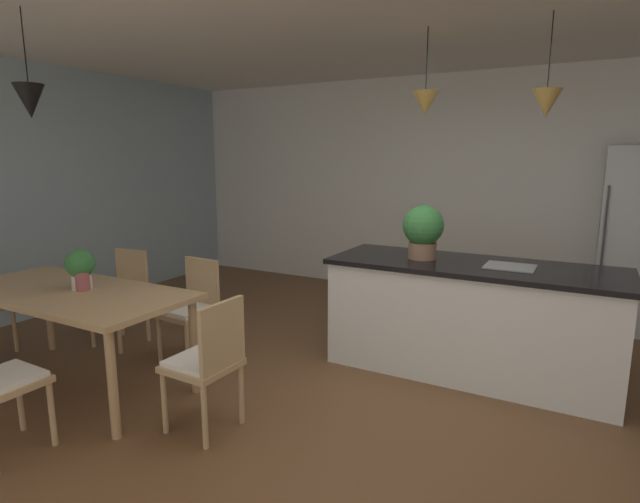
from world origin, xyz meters
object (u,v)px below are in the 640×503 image
at_px(chair_far_left, 122,294).
at_px(vase_on_dining_table, 82,276).
at_px(potted_plant_on_table, 80,267).
at_px(potted_plant_on_island, 423,229).
at_px(kitchen_island, 470,317).
at_px(dining_table, 71,299).
at_px(chair_far_right, 192,307).
at_px(chair_kitchen_end, 208,360).
at_px(refrigerator, 640,240).

xyz_separation_m(chair_far_left, vase_on_dining_table, (0.51, -0.76, 0.39)).
bearing_deg(potted_plant_on_table, potted_plant_on_island, 38.11).
height_order(kitchen_island, vase_on_dining_table, vase_on_dining_table).
height_order(chair_far_left, vase_on_dining_table, vase_on_dining_table).
distance_m(dining_table, chair_far_right, 0.94).
xyz_separation_m(chair_kitchen_end, potted_plant_on_island, (0.83, 1.70, 0.67)).
height_order(dining_table, vase_on_dining_table, vase_on_dining_table).
xyz_separation_m(dining_table, chair_far_right, (0.43, 0.81, -0.21)).
bearing_deg(dining_table, refrigerator, 43.21).
bearing_deg(chair_kitchen_end, kitchen_island, 53.98).
xyz_separation_m(kitchen_island, potted_plant_on_table, (-2.50, -1.64, 0.46)).
xyz_separation_m(chair_kitchen_end, potted_plant_on_table, (-1.26, 0.07, 0.45)).
distance_m(refrigerator, potted_plant_on_table, 5.09).
bearing_deg(vase_on_dining_table, refrigerator, 43.44).
relative_size(kitchen_island, potted_plant_on_table, 7.41).
distance_m(chair_far_right, potted_plant_on_table, 0.94).
bearing_deg(kitchen_island, chair_far_left, -163.25).
bearing_deg(kitchen_island, potted_plant_on_island, -180.00).
relative_size(potted_plant_on_table, vase_on_dining_table, 1.41).
relative_size(refrigerator, potted_plant_on_table, 6.06).
distance_m(chair_far_right, potted_plant_on_island, 2.04).
bearing_deg(potted_plant_on_table, chair_kitchen_end, -3.10).
bearing_deg(chair_far_right, dining_table, -117.97).
xyz_separation_m(refrigerator, potted_plant_on_table, (-3.72, -3.48, 0.01)).
distance_m(chair_far_right, refrigerator, 4.34).
relative_size(dining_table, vase_on_dining_table, 8.81).
bearing_deg(potted_plant_on_island, chair_far_right, -152.36).
height_order(kitchen_island, potted_plant_on_island, potted_plant_on_island).
distance_m(kitchen_island, vase_on_dining_table, 3.00).
bearing_deg(dining_table, chair_kitchen_end, -0.07).
relative_size(dining_table, potted_plant_on_table, 6.25).
bearing_deg(refrigerator, kitchen_island, -123.53).
height_order(chair_kitchen_end, potted_plant_on_table, potted_plant_on_table).
relative_size(chair_far_left, potted_plant_on_table, 2.89).
height_order(potted_plant_on_island, vase_on_dining_table, potted_plant_on_island).
bearing_deg(potted_plant_on_table, chair_far_left, 123.03).
bearing_deg(kitchen_island, chair_kitchen_end, -126.02).
bearing_deg(dining_table, chair_far_right, 62.03).
xyz_separation_m(chair_far_right, potted_plant_on_table, (-0.37, -0.74, 0.45)).
bearing_deg(kitchen_island, chair_far_right, -157.12).
height_order(dining_table, kitchen_island, kitchen_island).
bearing_deg(chair_far_left, refrigerator, 33.09).
bearing_deg(chair_far_left, potted_plant_on_table, -56.97).
relative_size(chair_far_right, chair_far_left, 1.00).
bearing_deg(dining_table, chair_far_left, 117.89).
bearing_deg(chair_far_right, chair_far_left, 179.99).
xyz_separation_m(dining_table, chair_kitchen_end, (1.31, -0.00, -0.21)).
relative_size(kitchen_island, vase_on_dining_table, 10.45).
height_order(refrigerator, potted_plant_on_table, refrigerator).
height_order(chair_far_right, kitchen_island, kitchen_island).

